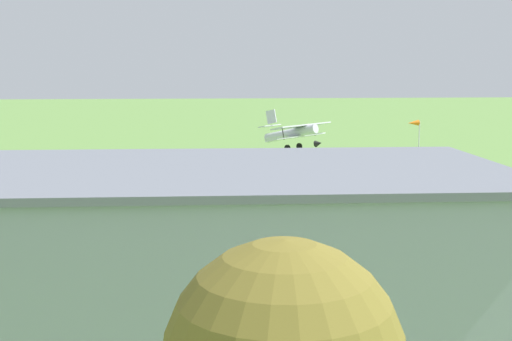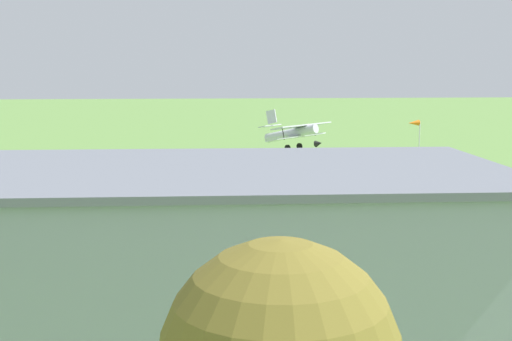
{
  "view_description": "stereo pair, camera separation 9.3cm",
  "coord_description": "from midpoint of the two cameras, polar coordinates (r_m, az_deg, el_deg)",
  "views": [
    {
      "loc": [
        2.61,
        73.26,
        12.4
      ],
      "look_at": [
        -2.3,
        17.48,
        3.99
      ],
      "focal_mm": 48.68,
      "sensor_mm": 36.0,
      "label": 1
    },
    {
      "loc": [
        2.51,
        73.27,
        12.4
      ],
      "look_at": [
        -2.3,
        17.48,
        3.99
      ],
      "focal_mm": 48.68,
      "sensor_mm": 36.0,
      "label": 2
    }
  ],
  "objects": [
    {
      "name": "ground_plane",
      "position": [
        74.35,
        -2.89,
        -1.07
      ],
      "size": [
        400.0,
        400.0,
        0.0
      ],
      "primitive_type": "plane",
      "color": "#608C42"
    },
    {
      "name": "hangar",
      "position": [
        34.46,
        -7.5,
        -5.98
      ],
      "size": [
        33.81,
        15.99,
        7.59
      ],
      "color": "#99A3AD",
      "rests_on": "ground_plane"
    },
    {
      "name": "biplane",
      "position": [
        67.08,
        3.16,
        3.11
      ],
      "size": [
        7.29,
        7.29,
        3.9
      ],
      "color": "silver"
    },
    {
      "name": "person_by_parked_cars",
      "position": [
        53.29,
        5.86,
        -4.08
      ],
      "size": [
        0.5,
        0.5,
        1.61
      ],
      "color": "beige",
      "rests_on": "ground_plane"
    },
    {
      "name": "person_near_hangar_door",
      "position": [
        49.11,
        14.51,
        -5.39
      ],
      "size": [
        0.44,
        0.44,
        1.63
      ],
      "color": "navy",
      "rests_on": "ground_plane"
    },
    {
      "name": "windsock",
      "position": [
        75.09,
        12.92,
        3.42
      ],
      "size": [
        1.47,
        0.97,
        6.82
      ],
      "color": "silver",
      "rests_on": "ground_plane"
    }
  ]
}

